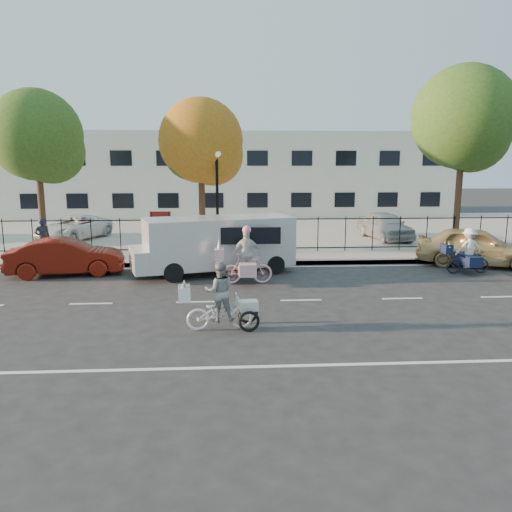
{
  "coord_description": "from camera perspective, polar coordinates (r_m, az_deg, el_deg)",
  "views": [
    {
      "loc": [
        0.84,
        -13.87,
        3.95
      ],
      "look_at": [
        1.76,
        1.2,
        1.1
      ],
      "focal_mm": 35.0,
      "sensor_mm": 36.0,
      "label": 1
    }
  ],
  "objects": [
    {
      "name": "lot_car_d",
      "position": [
        25.79,
        14.52,
        3.42
      ],
      "size": [
        2.16,
        4.21,
        1.37
      ],
      "primitive_type": "imported",
      "rotation": [
        0.0,
        0.0,
        0.14
      ],
      "color": "#A8ACAF",
      "rests_on": "parking_lot"
    },
    {
      "name": "unicorn_bike",
      "position": [
        16.33,
        -1.17,
        -0.74
      ],
      "size": [
        1.9,
        1.32,
        1.93
      ],
      "rotation": [
        0.0,
        0.0,
        1.58
      ],
      "color": "beige",
      "rests_on": "ground"
    },
    {
      "name": "iron_fence",
      "position": [
        21.31,
        -5.72,
        2.41
      ],
      "size": [
        58.0,
        0.06,
        1.5
      ],
      "primitive_type": null,
      "color": "black",
      "rests_on": "sidewalk"
    },
    {
      "name": "ground",
      "position": [
        14.45,
        -6.72,
        -5.25
      ],
      "size": [
        120.0,
        120.0,
        0.0
      ],
      "primitive_type": "plane",
      "color": "#333334"
    },
    {
      "name": "curb",
      "position": [
        19.33,
        -5.91,
        -0.93
      ],
      "size": [
        60.0,
        0.1,
        0.15
      ],
      "primitive_type": "cube",
      "color": "#A8A399",
      "rests_on": "ground"
    },
    {
      "name": "zebra_trike",
      "position": [
        11.96,
        -4.15,
        -5.42
      ],
      "size": [
        1.94,
        0.8,
        1.65
      ],
      "rotation": [
        0.0,
        0.0,
        1.67
      ],
      "color": "white",
      "rests_on": "ground"
    },
    {
      "name": "red_sedan",
      "position": [
        18.85,
        -20.89,
        -0.1
      ],
      "size": [
        4.12,
        1.96,
        1.3
      ],
      "primitive_type": "imported",
      "rotation": [
        0.0,
        0.0,
        1.72
      ],
      "color": "#5E130A",
      "rests_on": "ground"
    },
    {
      "name": "building",
      "position": [
        38.89,
        -4.79,
        9.26
      ],
      "size": [
        34.0,
        10.0,
        6.0
      ],
      "primitive_type": "cube",
      "color": "silver",
      "rests_on": "ground"
    },
    {
      "name": "tree_west",
      "position": [
        23.15,
        -23.42,
        12.09
      ],
      "size": [
        3.79,
        3.79,
        6.95
      ],
      "color": "#442D1D",
      "rests_on": "ground"
    },
    {
      "name": "pedestrian",
      "position": [
        21.54,
        -23.19,
        1.88
      ],
      "size": [
        0.72,
        0.65,
        1.64
      ],
      "primitive_type": "imported",
      "rotation": [
        0.0,
        0.0,
        3.71
      ],
      "color": "black",
      "rests_on": "sidewalk"
    },
    {
      "name": "tree_east",
      "position": [
        23.62,
        22.9,
        13.87
      ],
      "size": [
        4.36,
        4.36,
        7.99
      ],
      "color": "#442D1D",
      "rests_on": "ground"
    },
    {
      "name": "parking_lot",
      "position": [
        29.14,
        -5.12,
        3.01
      ],
      "size": [
        60.0,
        15.6,
        0.15
      ],
      "primitive_type": "cube",
      "color": "#A8A399",
      "rests_on": "ground"
    },
    {
      "name": "white_van",
      "position": [
        17.9,
        -4.6,
        1.54
      ],
      "size": [
        6.09,
        3.3,
        2.02
      ],
      "rotation": [
        0.0,
        0.0,
        0.28
      ],
      "color": "silver",
      "rests_on": "ground"
    },
    {
      "name": "lot_car_b",
      "position": [
        26.36,
        -20.16,
        3.07
      ],
      "size": [
        3.45,
        4.76,
        1.2
      ],
      "primitive_type": "imported",
      "rotation": [
        0.0,
        0.0,
        -0.38
      ],
      "color": "white",
      "rests_on": "parking_lot"
    },
    {
      "name": "street_sign",
      "position": [
        21.0,
        -10.84,
        3.57
      ],
      "size": [
        0.85,
        0.06,
        1.8
      ],
      "color": "black",
      "rests_on": "sidewalk"
    },
    {
      "name": "road_markings",
      "position": [
        14.45,
        -6.72,
        -5.24
      ],
      "size": [
        60.0,
        9.52,
        0.01
      ],
      "primitive_type": null,
      "color": "silver",
      "rests_on": "ground"
    },
    {
      "name": "gold_sedan",
      "position": [
        20.98,
        23.85,
        1.0
      ],
      "size": [
        4.75,
        3.25,
        1.5
      ],
      "primitive_type": "imported",
      "rotation": [
        0.0,
        0.0,
        1.2
      ],
      "color": "tan",
      "rests_on": "ground"
    },
    {
      "name": "lamppost",
      "position": [
        20.69,
        -4.48,
        8.34
      ],
      "size": [
        0.36,
        0.36,
        4.33
      ],
      "color": "black",
      "rests_on": "sidewalk"
    },
    {
      "name": "tree_mid",
      "position": [
        22.16,
        -5.95,
        12.51
      ],
      "size": [
        3.66,
        3.64,
        6.68
      ],
      "color": "#442D1D",
      "rests_on": "ground"
    },
    {
      "name": "sidewalk",
      "position": [
        20.36,
        -5.79,
        -0.33
      ],
      "size": [
        60.0,
        2.2,
        0.15
      ],
      "primitive_type": "cube",
      "color": "#A8A399",
      "rests_on": "ground"
    },
    {
      "name": "bull_bike",
      "position": [
        19.42,
        23.03,
        0.07
      ],
      "size": [
        1.76,
        1.2,
        1.65
      ],
      "rotation": [
        0.0,
        0.0,
        1.6
      ],
      "color": "#0F1932",
      "rests_on": "ground"
    }
  ]
}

